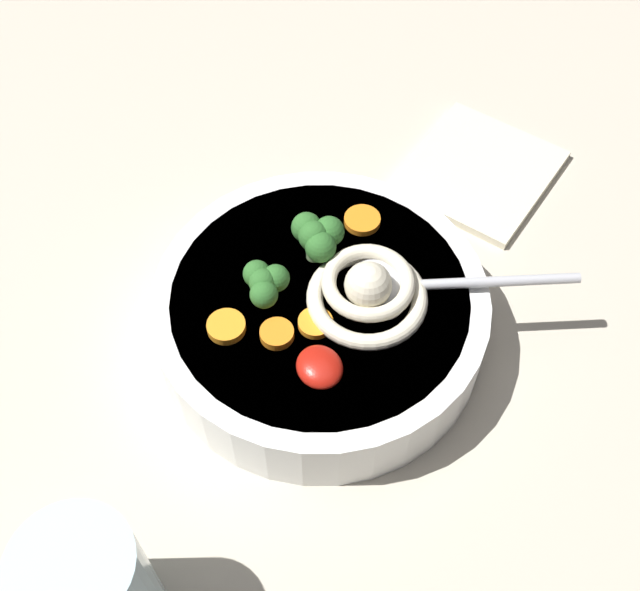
% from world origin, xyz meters
% --- Properties ---
extents(table_slab, '(1.22, 1.22, 0.03)m').
position_xyz_m(table_slab, '(0.00, 0.00, 0.01)').
color(table_slab, '#BCB29E').
rests_on(table_slab, ground).
extents(soup_bowl, '(0.26, 0.26, 0.06)m').
position_xyz_m(soup_bowl, '(0.01, 0.01, 0.05)').
color(soup_bowl, white).
rests_on(soup_bowl, table_slab).
extents(noodle_pile, '(0.10, 0.10, 0.04)m').
position_xyz_m(noodle_pile, '(-0.01, -0.02, 0.09)').
color(noodle_pile, beige).
rests_on(noodle_pile, soup_bowl).
extents(soup_spoon, '(0.10, 0.17, 0.02)m').
position_xyz_m(soup_spoon, '(-0.02, -0.04, 0.09)').
color(soup_spoon, '#B7B7BC').
rests_on(soup_spoon, soup_bowl).
extents(chili_sauce_dollop, '(0.04, 0.03, 0.02)m').
position_xyz_m(chili_sauce_dollop, '(-0.05, 0.05, 0.09)').
color(chili_sauce_dollop, '#B2190F').
rests_on(chili_sauce_dollop, soup_bowl).
extents(broccoli_floret_rear, '(0.05, 0.04, 0.04)m').
position_xyz_m(broccoli_floret_rear, '(0.04, -0.00, 0.10)').
color(broccoli_floret_rear, '#7A9E60').
rests_on(broccoli_floret_rear, soup_bowl).
extents(broccoli_floret_right, '(0.04, 0.03, 0.03)m').
position_xyz_m(broccoli_floret_right, '(0.03, 0.05, 0.10)').
color(broccoli_floret_right, '#7A9E60').
rests_on(broccoli_floret_right, soup_bowl).
extents(carrot_slice_front, '(0.03, 0.03, 0.01)m').
position_xyz_m(carrot_slice_front, '(0.06, -0.05, 0.08)').
color(carrot_slice_front, orange).
rests_on(carrot_slice_front, soup_bowl).
extents(carrot_slice_extra_a, '(0.02, 0.02, 0.01)m').
position_xyz_m(carrot_slice_extra_a, '(-0.01, 0.06, 0.08)').
color(carrot_slice_extra_a, orange).
rests_on(carrot_slice_extra_a, soup_bowl).
extents(carrot_slice_beside_chili, '(0.03, 0.03, 0.01)m').
position_xyz_m(carrot_slice_beside_chili, '(0.02, 0.09, 0.08)').
color(carrot_slice_beside_chili, orange).
rests_on(carrot_slice_beside_chili, soup_bowl).
extents(carrot_slice_center, '(0.03, 0.03, 0.01)m').
position_xyz_m(carrot_slice_center, '(-0.01, 0.03, 0.08)').
color(carrot_slice_center, orange).
rests_on(carrot_slice_center, soup_bowl).
extents(folded_napkin, '(0.17, 0.18, 0.01)m').
position_xyz_m(folded_napkin, '(0.10, -0.20, 0.03)').
color(folded_napkin, beige).
rests_on(folded_napkin, table_slab).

